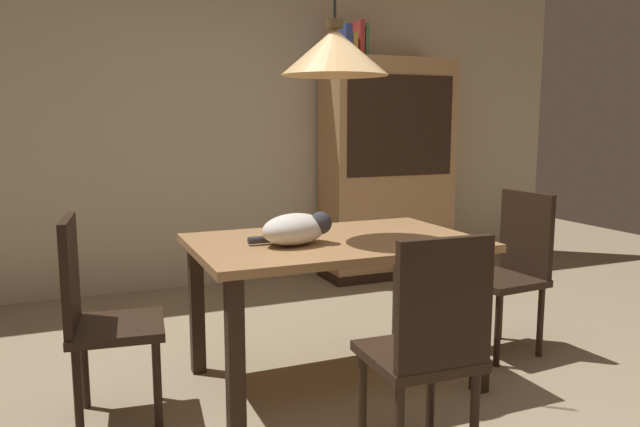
# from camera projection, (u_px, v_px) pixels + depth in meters

# --- Properties ---
(ground) EXTENTS (10.00, 10.00, 0.00)m
(ground) POSITION_uv_depth(u_px,v_px,m) (378.00, 420.00, 2.75)
(ground) COLOR #998466
(back_wall) EXTENTS (6.40, 0.10, 2.90)m
(back_wall) POSITION_uv_depth(u_px,v_px,m) (226.00, 107.00, 4.95)
(back_wall) COLOR beige
(back_wall) RESTS_ON ground
(dining_table) EXTENTS (1.40, 0.90, 0.75)m
(dining_table) POSITION_uv_depth(u_px,v_px,m) (334.00, 259.00, 3.07)
(dining_table) COLOR #A87A4C
(dining_table) RESTS_ON ground
(chair_right_side) EXTENTS (0.43, 0.43, 0.93)m
(chair_right_side) POSITION_uv_depth(u_px,v_px,m) (512.00, 265.00, 3.53)
(chair_right_side) COLOR black
(chair_right_side) RESTS_ON ground
(chair_near_front) EXTENTS (0.42, 0.42, 0.93)m
(chair_near_front) POSITION_uv_depth(u_px,v_px,m) (429.00, 343.00, 2.29)
(chair_near_front) COLOR black
(chair_near_front) RESTS_ON ground
(chair_left_side) EXTENTS (0.44, 0.44, 0.93)m
(chair_left_side) POSITION_uv_depth(u_px,v_px,m) (97.00, 311.00, 2.67)
(chair_left_side) COLOR black
(chair_left_side) RESTS_ON ground
(cat_sleeping) EXTENTS (0.40, 0.31, 0.16)m
(cat_sleeping) POSITION_uv_depth(u_px,v_px,m) (296.00, 229.00, 2.90)
(cat_sleeping) COLOR silver
(cat_sleeping) RESTS_ON dining_table
(pendant_lamp) EXTENTS (0.52, 0.52, 1.30)m
(pendant_lamp) POSITION_uv_depth(u_px,v_px,m) (335.00, 51.00, 2.92)
(pendant_lamp) COLOR #E5B775
(hutch_bookcase) EXTENTS (1.12, 0.45, 1.85)m
(hutch_bookcase) POSITION_uv_depth(u_px,v_px,m) (387.00, 173.00, 5.23)
(hutch_bookcase) COLOR tan
(hutch_bookcase) RESTS_ON ground
(book_blue_wide) EXTENTS (0.06, 0.24, 0.24)m
(book_blue_wide) POSITION_uv_depth(u_px,v_px,m) (343.00, 41.00, 4.91)
(book_blue_wide) COLOR #384C93
(book_blue_wide) RESTS_ON hutch_bookcase
(book_yellow_short) EXTENTS (0.04, 0.20, 0.18)m
(book_yellow_short) POSITION_uv_depth(u_px,v_px,m) (350.00, 45.00, 4.94)
(book_yellow_short) COLOR gold
(book_yellow_short) RESTS_ON hutch_bookcase
(book_red_tall) EXTENTS (0.04, 0.22, 0.28)m
(book_red_tall) POSITION_uv_depth(u_px,v_px,m) (357.00, 39.00, 4.96)
(book_red_tall) COLOR #B73833
(book_red_tall) RESTS_ON hutch_bookcase
(book_green_slim) EXTENTS (0.03, 0.20, 0.26)m
(book_green_slim) POSITION_uv_depth(u_px,v_px,m) (362.00, 41.00, 4.98)
(book_green_slim) COLOR #427A4C
(book_green_slim) RESTS_ON hutch_bookcase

